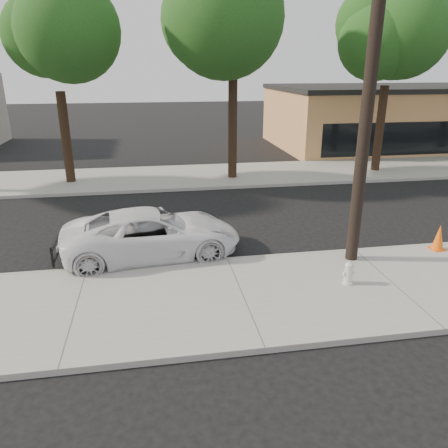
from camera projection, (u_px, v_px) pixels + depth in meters
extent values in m
plane|color=black|center=(217.00, 237.00, 14.86)|extent=(120.00, 120.00, 0.00)
cube|color=gray|center=(243.00, 297.00, 10.85)|extent=(90.00, 4.40, 0.15)
cube|color=gray|center=(192.00, 176.00, 22.71)|extent=(90.00, 5.00, 0.15)
cube|color=#9E9B93|center=(227.00, 261.00, 12.89)|extent=(90.00, 0.12, 0.16)
cube|color=tan|center=(402.00, 117.00, 31.51)|extent=(18.00, 10.00, 4.00)
cylinder|color=black|center=(368.00, 100.00, 11.33)|extent=(0.34, 0.34, 9.00)
cylinder|color=black|center=(66.00, 138.00, 20.75)|extent=(0.44, 0.44, 4.25)
sphere|color=#1D4012|center=(56.00, 59.00, 19.54)|extent=(4.20, 4.20, 4.20)
sphere|color=#1D4012|center=(64.00, 31.00, 18.86)|extent=(3.36, 3.36, 3.36)
cylinder|color=black|center=(233.00, 130.00, 21.54)|extent=(0.44, 0.44, 4.75)
sphere|color=#1D4012|center=(233.00, 43.00, 20.18)|extent=(4.80, 4.80, 4.80)
sphere|color=#1D4012|center=(250.00, 11.00, 19.40)|extent=(3.84, 3.84, 3.84)
cylinder|color=black|center=(380.00, 129.00, 23.13)|extent=(0.44, 0.44, 4.40)
sphere|color=#1D4012|center=(389.00, 55.00, 21.88)|extent=(4.35, 4.35, 4.35)
sphere|color=#1D4012|center=(407.00, 29.00, 21.17)|extent=(3.48, 3.48, 3.48)
imported|color=white|center=(152.00, 234.00, 13.14)|extent=(5.50, 2.96, 1.47)
cylinder|color=silver|center=(348.00, 282.00, 11.38)|extent=(0.29, 0.29, 0.05)
cylinder|color=silver|center=(348.00, 275.00, 11.31)|extent=(0.22, 0.22, 0.50)
ellipsoid|color=silver|center=(349.00, 265.00, 11.22)|extent=(0.23, 0.23, 0.16)
cylinder|color=silver|center=(349.00, 273.00, 11.29)|extent=(0.31, 0.12, 0.10)
cylinder|color=silver|center=(349.00, 273.00, 11.29)|extent=(0.14, 0.17, 0.13)
cube|color=#FF640D|center=(437.00, 249.00, 13.50)|extent=(0.44, 0.44, 0.02)
cone|color=#FF640D|center=(439.00, 237.00, 13.37)|extent=(0.39, 0.39, 0.80)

